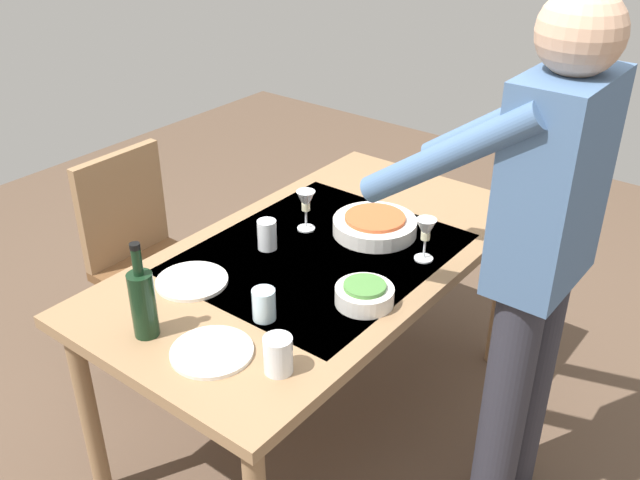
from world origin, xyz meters
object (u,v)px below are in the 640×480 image
at_px(dining_table, 320,271).
at_px(wine_glass_right, 306,203).
at_px(serving_bowl_pasta, 375,225).
at_px(dinner_plate_far, 192,281).
at_px(water_cup_near_right, 264,304).
at_px(side_bowl_salad, 364,294).
at_px(person_server, 536,251).
at_px(chair_near, 143,249).
at_px(wine_bottle, 143,302).
at_px(wine_glass_left, 426,232).
at_px(water_cup_far_left, 278,355).
at_px(dinner_plate_near, 212,352).
at_px(water_cup_near_left, 267,235).

distance_m(dining_table, wine_glass_right, 0.25).
relative_size(serving_bowl_pasta, dinner_plate_far, 1.30).
height_order(water_cup_near_right, dinner_plate_far, water_cup_near_right).
distance_m(wine_glass_right, side_bowl_salad, 0.51).
xyz_separation_m(person_server, side_bowl_salad, (0.25, -0.41, -0.18)).
distance_m(chair_near, wine_bottle, 0.96).
relative_size(wine_glass_left, serving_bowl_pasta, 0.50).
bearing_deg(water_cup_far_left, person_server, 148.06).
bearing_deg(dining_table, dinner_plate_near, 9.54).
height_order(person_server, dinner_plate_far, person_server).
xyz_separation_m(chair_near, serving_bowl_pasta, (-0.35, 0.89, 0.25)).
relative_size(wine_bottle, dinner_plate_near, 1.29).
distance_m(wine_glass_right, dinner_plate_far, 0.52).
bearing_deg(wine_bottle, dinner_plate_near, 103.29).
relative_size(wine_bottle, serving_bowl_pasta, 0.99).
bearing_deg(chair_near, dining_table, 98.43).
distance_m(dining_table, serving_bowl_pasta, 0.26).
xyz_separation_m(chair_near, dinner_plate_near, (0.49, 0.92, 0.23)).
bearing_deg(dining_table, wine_bottle, -9.10).
xyz_separation_m(wine_glass_right, water_cup_near_right, (0.51, 0.25, -0.06)).
distance_m(water_cup_far_left, dinner_plate_far, 0.53).
height_order(wine_glass_right, serving_bowl_pasta, wine_glass_right).
xyz_separation_m(water_cup_near_left, dinner_plate_near, (0.53, 0.27, -0.05)).
distance_m(dining_table, water_cup_far_left, 0.64).
xyz_separation_m(person_server, wine_glass_right, (-0.01, -0.85, -0.11)).
bearing_deg(water_cup_near_left, side_bowl_salad, 81.17).
height_order(dinner_plate_near, dinner_plate_far, same).
xyz_separation_m(wine_bottle, wine_glass_left, (-0.85, 0.41, -0.01)).
bearing_deg(serving_bowl_pasta, water_cup_near_left, -36.11).
height_order(wine_bottle, water_cup_far_left, wine_bottle).
xyz_separation_m(dining_table, wine_bottle, (0.66, -0.11, 0.18)).
bearing_deg(water_cup_near_right, wine_glass_left, 161.51).
xyz_separation_m(dining_table, water_cup_near_right, (0.40, 0.11, 0.12)).
relative_size(dining_table, side_bowl_salad, 9.08).
height_order(person_server, wine_glass_right, person_server).
bearing_deg(dining_table, serving_bowl_pasta, 163.50).
bearing_deg(side_bowl_salad, person_server, 121.70).
bearing_deg(dining_table, wine_glass_left, 120.98).
height_order(wine_glass_right, water_cup_near_right, wine_glass_right).
xyz_separation_m(dining_table, water_cup_near_left, (0.09, -0.16, 0.13)).
relative_size(wine_glass_right, dinner_plate_far, 0.66).
bearing_deg(wine_bottle, wine_glass_left, 154.26).
distance_m(dining_table, wine_glass_left, 0.39).
height_order(wine_glass_right, water_cup_near_left, wine_glass_right).
relative_size(wine_glass_right, water_cup_near_left, 1.43).
height_order(wine_glass_right, side_bowl_salad, wine_glass_right).
relative_size(wine_bottle, water_cup_near_right, 3.03).
height_order(wine_bottle, wine_glass_right, wine_bottle).
bearing_deg(water_cup_near_right, person_server, 129.90).
distance_m(person_server, water_cup_near_right, 0.79).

